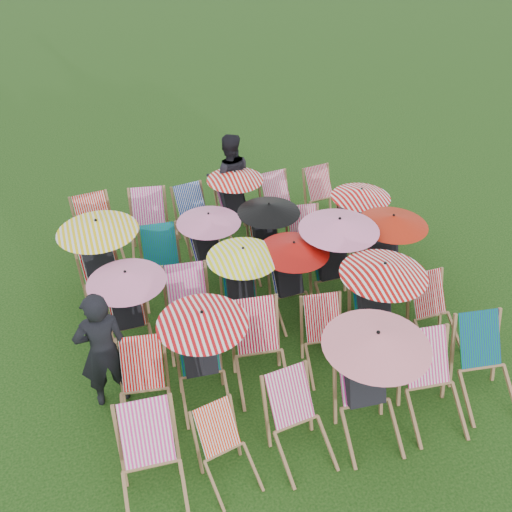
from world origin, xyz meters
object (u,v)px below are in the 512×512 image
object	(u,v)px
deckchair_0	(151,467)
deckchair_29	(325,196)
deckchair_5	(487,367)
person_rear	(229,179)
person_left	(103,350)

from	to	relation	value
deckchair_0	deckchair_29	distance (m)	6.15
deckchair_5	person_rear	size ratio (longest dim) A/B	0.61
deckchair_0	person_rear	bearing A→B (deg)	69.27
deckchair_0	deckchair_29	world-z (taller)	deckchair_0
person_rear	deckchair_29	bearing A→B (deg)	174.04
person_rear	deckchair_0	bearing A→B (deg)	75.33
deckchair_29	person_rear	bearing A→B (deg)	157.69
deckchair_5	deckchair_0	bearing A→B (deg)	-170.81
deckchair_0	deckchair_29	xyz separation A→B (m)	(4.12, 4.57, -0.06)
deckchair_5	person_left	size ratio (longest dim) A/B	0.61
deckchair_5	person_rear	world-z (taller)	person_rear
person_left	person_rear	world-z (taller)	person_rear
deckchair_29	person_rear	size ratio (longest dim) A/B	0.52
deckchair_0	deckchair_29	size ratio (longest dim) A/B	1.14
deckchair_5	person_rear	bearing A→B (deg)	117.77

